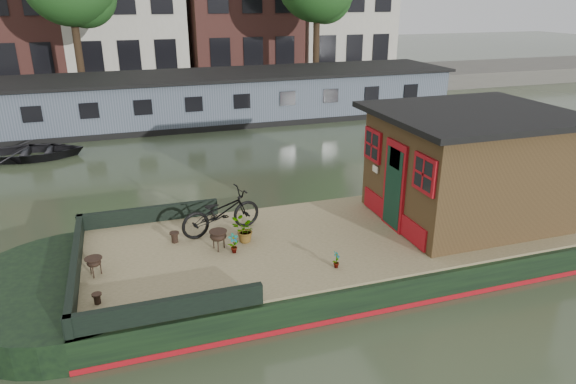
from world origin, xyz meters
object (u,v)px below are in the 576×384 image
object	(u,v)px
dinghy	(30,148)
brazier_front	(218,240)
cabin	(467,165)
potted_plant_a	(234,243)
brazier_rear	(94,267)
bicycle	(221,212)

from	to	relation	value
dinghy	brazier_front	bearing A→B (deg)	-151.49
cabin	brazier_front	bearing A→B (deg)	178.61
cabin	brazier_front	world-z (taller)	cabin
cabin	potted_plant_a	xyz separation A→B (m)	(-5.25, -0.10, -1.03)
cabin	potted_plant_a	distance (m)	5.35
cabin	dinghy	world-z (taller)	cabin
dinghy	brazier_rear	bearing A→B (deg)	-163.37
bicycle	potted_plant_a	size ratio (longest dim) A/B	4.32
bicycle	brazier_front	bearing A→B (deg)	151.13
brazier_front	brazier_rear	size ratio (longest dim) A/B	1.15
potted_plant_a	dinghy	xyz separation A→B (m)	(-4.92, 10.36, -0.49)
brazier_front	dinghy	xyz separation A→B (m)	(-4.67, 10.12, -0.49)
cabin	bicycle	bearing A→B (deg)	170.42
bicycle	dinghy	world-z (taller)	bicycle
brazier_front	brazier_rear	xyz separation A→B (m)	(-2.29, -0.30, -0.03)
dinghy	cabin	bearing A→B (deg)	-131.50
potted_plant_a	cabin	bearing A→B (deg)	1.06
brazier_front	brazier_rear	bearing A→B (deg)	-172.51
cabin	brazier_rear	xyz separation A→B (m)	(-7.79, -0.17, -1.05)
potted_plant_a	brazier_front	world-z (taller)	potted_plant_a
potted_plant_a	brazier_rear	size ratio (longest dim) A/B	1.15
brazier_front	dinghy	distance (m)	11.16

